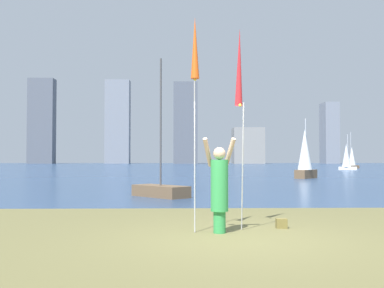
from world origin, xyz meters
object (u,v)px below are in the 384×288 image
person (219,186)px  sailboat_1 (352,159)px  sailboat_4 (347,158)px  kite_flag_right (239,71)px  bag (281,223)px  sailboat_0 (305,156)px  sailboat_3 (161,189)px  kite_flag_left (195,53)px

person → sailboat_1: bearing=82.6°
sailboat_4 → kite_flag_right: bearing=-113.1°
bag → sailboat_4: bearing=67.8°
bag → person: bearing=-157.8°
person → sailboat_0: bearing=86.7°
sailboat_0 → sailboat_1: sailboat_1 is taller
sailboat_1 → bag: bearing=-112.6°
sailboat_3 → sailboat_0: bearing=57.1°
kite_flag_right → sailboat_1: sailboat_1 is taller
sailboat_0 → sailboat_4: 25.49m
sailboat_3 → kite_flag_left: bearing=-82.8°
person → kite_flag_right: 2.42m
kite_flag_right → sailboat_3: 8.07m
sailboat_0 → sailboat_3: sailboat_3 is taller
sailboat_0 → sailboat_1: bearing=63.5°
sailboat_0 → sailboat_3: 17.41m
sailboat_0 → sailboat_3: size_ratio=0.83×
kite_flag_right → sailboat_4: size_ratio=0.94×
kite_flag_right → bag: (0.83, -0.06, -3.09)m
person → kite_flag_left: bearing=-159.9°
sailboat_0 → sailboat_4: bearing=63.2°
kite_flag_right → sailboat_4: sailboat_4 is taller
person → sailboat_1: (22.92, 52.45, 0.45)m
person → kite_flag_right: kite_flag_right is taller
kite_flag_left → sailboat_1: bearing=66.0°
person → kite_flag_left: size_ratio=0.44×
bag → sailboat_4: size_ratio=0.05×
person → kite_flag_left: 2.55m
person → kite_flag_left: kite_flag_left is taller
kite_flag_right → sailboat_0: 23.16m
kite_flag_right → bag: bearing=-4.2°
person → sailboat_0: size_ratio=0.43×
bag → sailboat_0: 22.95m
sailboat_1 → kite_flag_left: bearing=-114.0°
kite_flag_left → kite_flag_right: 1.13m
kite_flag_right → sailboat_4: (19.01, 44.59, -1.71)m
person → bag: person is taller
kite_flag_left → sailboat_0: bearing=69.4°
kite_flag_left → sailboat_0: (8.43, 22.47, -1.81)m
person → sailboat_4: (19.47, 45.18, 0.59)m
kite_flag_right → bag: kite_flag_right is taller
kite_flag_left → sailboat_3: bearing=97.2°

